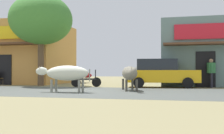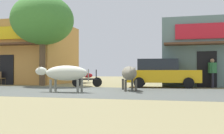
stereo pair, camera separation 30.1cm
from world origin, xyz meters
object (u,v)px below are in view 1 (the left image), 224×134
(parked_motorcycle, at_px, (87,79))
(cow_near_brown, at_px, (66,73))
(roadside_tree, at_px, (41,20))
(parked_hatchback_car, at_px, (161,73))
(cow_far_dark, at_px, (130,73))
(pedestrian_by_shop, at_px, (211,71))

(parked_motorcycle, relative_size, cow_near_brown, 0.69)
(roadside_tree, relative_size, parked_hatchback_car, 1.41)
(cow_far_dark, bearing_deg, parked_motorcycle, 139.38)
(parked_hatchback_car, height_order, cow_far_dark, parked_hatchback_car)
(parked_hatchback_car, height_order, cow_near_brown, parked_hatchback_car)
(roadside_tree, xyz_separation_m, cow_near_brown, (3.85, -5.03, -3.47))
(cow_near_brown, bearing_deg, parked_hatchback_car, 51.40)
(parked_hatchback_car, bearing_deg, pedestrian_by_shop, 5.60)
(parked_motorcycle, bearing_deg, cow_far_dark, -40.62)
(cow_far_dark, relative_size, pedestrian_by_shop, 1.58)
(roadside_tree, distance_m, parked_motorcycle, 5.17)
(parked_hatchback_car, distance_m, cow_near_brown, 6.22)
(roadside_tree, relative_size, cow_far_dark, 2.29)
(parked_hatchback_car, height_order, parked_motorcycle, parked_hatchback_car)
(parked_hatchback_car, distance_m, parked_motorcycle, 4.39)
(parked_motorcycle, distance_m, pedestrian_by_shop, 7.23)
(parked_motorcycle, relative_size, cow_far_dark, 0.67)
(roadside_tree, xyz_separation_m, cow_far_dark, (6.41, -3.30, -3.48))
(cow_near_brown, distance_m, cow_far_dark, 3.09)
(parked_motorcycle, distance_m, cow_far_dark, 4.00)
(parked_hatchback_car, xyz_separation_m, parked_motorcycle, (-4.34, -0.53, -0.38))
(parked_motorcycle, distance_m, cow_near_brown, 4.37)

